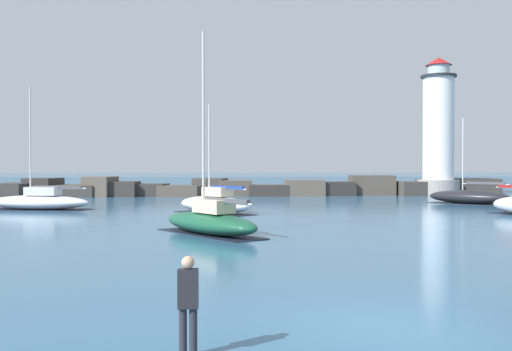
{
  "coord_description": "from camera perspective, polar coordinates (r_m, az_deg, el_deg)",
  "views": [
    {
      "loc": [
        -3.65,
        -11.51,
        3.31
      ],
      "look_at": [
        -0.34,
        28.96,
        2.68
      ],
      "focal_mm": 40.0,
      "sensor_mm": 36.0,
      "label": 1
    }
  ],
  "objects": [
    {
      "name": "lighthouse",
      "position": [
        69.28,
        17.77,
        3.91
      ],
      "size": [
        4.74,
        4.74,
        15.9
      ],
      "color": "gray",
      "rests_on": "ground"
    },
    {
      "name": "ground_plane",
      "position": [
        12.52,
        12.85,
        -14.48
      ],
      "size": [
        600.0,
        600.0,
        0.0
      ],
      "primitive_type": "plane",
      "color": "#336084"
    },
    {
      "name": "person_on_rocks",
      "position": [
        10.2,
        -6.81,
        -12.27
      ],
      "size": [
        0.36,
        0.23,
        1.76
      ],
      "color": "#282833",
      "rests_on": "ground"
    },
    {
      "name": "breakwater_jetty",
      "position": [
        65.16,
        -0.23,
        -1.26
      ],
      "size": [
        58.2,
        7.52,
        2.29
      ],
      "color": "#383330",
      "rests_on": "ground"
    },
    {
      "name": "sailboat_moored_0",
      "position": [
        40.52,
        -4.18,
        -2.8
      ],
      "size": [
        6.16,
        6.41,
        7.76
      ],
      "color": "white",
      "rests_on": "ground"
    },
    {
      "name": "sailboat_moored_5",
      "position": [
        53.91,
        20.51,
        -2.01
      ],
      "size": [
        6.53,
        6.85,
        7.66
      ],
      "color": "black",
      "rests_on": "ground"
    },
    {
      "name": "sailboat_moored_4",
      "position": [
        28.03,
        -4.63,
        -4.57
      ],
      "size": [
        5.69,
        7.11,
        10.0
      ],
      "color": "#195138",
      "rests_on": "ground"
    },
    {
      "name": "open_sea_beyond",
      "position": [
        124.95,
        -3.0,
        -0.62
      ],
      "size": [
        400.0,
        116.0,
        0.01
      ],
      "color": "#235175",
      "rests_on": "ground"
    },
    {
      "name": "sailboat_moored_6",
      "position": [
        46.93,
        -20.91,
        -2.42
      ],
      "size": [
        8.55,
        4.2,
        9.46
      ],
      "color": "white",
      "rests_on": "ground"
    }
  ]
}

